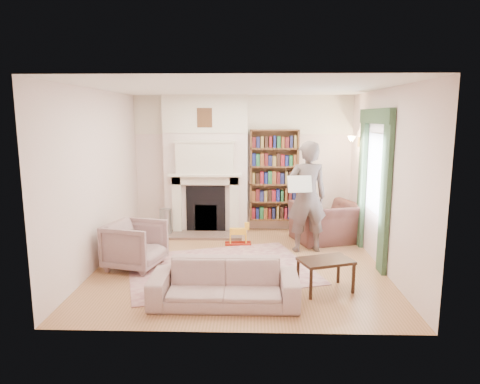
{
  "coord_description": "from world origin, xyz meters",
  "views": [
    {
      "loc": [
        0.21,
        -6.66,
        2.38
      ],
      "look_at": [
        0.0,
        0.25,
        1.15
      ],
      "focal_mm": 32.0,
      "sensor_mm": 36.0,
      "label": 1
    }
  ],
  "objects_px": {
    "armchair_reading": "(326,222)",
    "rocking_horse": "(238,234)",
    "coffee_table": "(325,275)",
    "man_reading": "(307,197)",
    "paraffin_heater": "(166,222)",
    "sofa": "(224,283)",
    "bookcase": "(274,175)",
    "armchair_left": "(135,245)"
  },
  "relations": [
    {
      "from": "paraffin_heater",
      "to": "rocking_horse",
      "type": "xyz_separation_m",
      "value": [
        1.48,
        -0.58,
        -0.06
      ]
    },
    {
      "from": "armchair_left",
      "to": "rocking_horse",
      "type": "distance_m",
      "value": 2.03
    },
    {
      "from": "bookcase",
      "to": "sofa",
      "type": "distance_m",
      "value": 3.82
    },
    {
      "from": "coffee_table",
      "to": "rocking_horse",
      "type": "distance_m",
      "value": 2.46
    },
    {
      "from": "armchair_left",
      "to": "coffee_table",
      "type": "height_order",
      "value": "armchair_left"
    },
    {
      "from": "sofa",
      "to": "man_reading",
      "type": "distance_m",
      "value": 2.69
    },
    {
      "from": "sofa",
      "to": "armchair_left",
      "type": "bearing_deg",
      "value": 139.04
    },
    {
      "from": "bookcase",
      "to": "armchair_left",
      "type": "distance_m",
      "value": 3.37
    },
    {
      "from": "rocking_horse",
      "to": "bookcase",
      "type": "bearing_deg",
      "value": 52.14
    },
    {
      "from": "rocking_horse",
      "to": "coffee_table",
      "type": "bearing_deg",
      "value": -62.95
    },
    {
      "from": "armchair_reading",
      "to": "armchair_left",
      "type": "xyz_separation_m",
      "value": [
        -3.25,
        -1.54,
        -0.0
      ]
    },
    {
      "from": "coffee_table",
      "to": "paraffin_heater",
      "type": "bearing_deg",
      "value": 116.14
    },
    {
      "from": "man_reading",
      "to": "coffee_table",
      "type": "xyz_separation_m",
      "value": [
        0.05,
        -1.78,
        -0.76
      ]
    },
    {
      "from": "bookcase",
      "to": "man_reading",
      "type": "xyz_separation_m",
      "value": [
        0.51,
        -1.39,
        -0.19
      ]
    },
    {
      "from": "sofa",
      "to": "coffee_table",
      "type": "xyz_separation_m",
      "value": [
        1.36,
        0.46,
        -0.05
      ]
    },
    {
      "from": "bookcase",
      "to": "paraffin_heater",
      "type": "height_order",
      "value": "bookcase"
    },
    {
      "from": "man_reading",
      "to": "paraffin_heater",
      "type": "height_order",
      "value": "man_reading"
    },
    {
      "from": "coffee_table",
      "to": "armchair_left",
      "type": "bearing_deg",
      "value": 144.09
    },
    {
      "from": "sofa",
      "to": "rocking_horse",
      "type": "bearing_deg",
      "value": 88.02
    },
    {
      "from": "bookcase",
      "to": "coffee_table",
      "type": "xyz_separation_m",
      "value": [
        0.56,
        -3.17,
        -0.95
      ]
    },
    {
      "from": "armchair_reading",
      "to": "sofa",
      "type": "height_order",
      "value": "armchair_reading"
    },
    {
      "from": "bookcase",
      "to": "coffee_table",
      "type": "bearing_deg",
      "value": -79.93
    },
    {
      "from": "bookcase",
      "to": "paraffin_heater",
      "type": "relative_size",
      "value": 3.36
    },
    {
      "from": "paraffin_heater",
      "to": "sofa",
      "type": "bearing_deg",
      "value": -66.16
    },
    {
      "from": "man_reading",
      "to": "coffee_table",
      "type": "bearing_deg",
      "value": 82.91
    },
    {
      "from": "bookcase",
      "to": "paraffin_heater",
      "type": "bearing_deg",
      "value": -167.62
    },
    {
      "from": "bookcase",
      "to": "rocking_horse",
      "type": "height_order",
      "value": "bookcase"
    },
    {
      "from": "sofa",
      "to": "paraffin_heater",
      "type": "relative_size",
      "value": 3.42
    },
    {
      "from": "sofa",
      "to": "paraffin_heater",
      "type": "xyz_separation_m",
      "value": [
        -1.39,
        3.15,
        0.0
      ]
    },
    {
      "from": "armchair_left",
      "to": "sofa",
      "type": "bearing_deg",
      "value": -116.61
    },
    {
      "from": "armchair_left",
      "to": "man_reading",
      "type": "bearing_deg",
      "value": -57.13
    },
    {
      "from": "armchair_reading",
      "to": "paraffin_heater",
      "type": "bearing_deg",
      "value": -23.37
    },
    {
      "from": "bookcase",
      "to": "armchair_left",
      "type": "xyz_separation_m",
      "value": [
        -2.3,
        -2.33,
        -0.8
      ]
    },
    {
      "from": "coffee_table",
      "to": "rocking_horse",
      "type": "xyz_separation_m",
      "value": [
        -1.27,
        2.1,
        -0.01
      ]
    },
    {
      "from": "armchair_reading",
      "to": "rocking_horse",
      "type": "distance_m",
      "value": 1.7
    },
    {
      "from": "bookcase",
      "to": "paraffin_heater",
      "type": "xyz_separation_m",
      "value": [
        -2.19,
        -0.48,
        -0.9
      ]
    },
    {
      "from": "man_reading",
      "to": "paraffin_heater",
      "type": "relative_size",
      "value": 3.57
    },
    {
      "from": "paraffin_heater",
      "to": "rocking_horse",
      "type": "distance_m",
      "value": 1.59
    },
    {
      "from": "coffee_table",
      "to": "man_reading",
      "type": "bearing_deg",
      "value": 72.23
    },
    {
      "from": "armchair_reading",
      "to": "paraffin_heater",
      "type": "relative_size",
      "value": 2.1
    },
    {
      "from": "paraffin_heater",
      "to": "bookcase",
      "type": "bearing_deg",
      "value": 12.38
    },
    {
      "from": "armchair_left",
      "to": "paraffin_heater",
      "type": "height_order",
      "value": "armchair_left"
    }
  ]
}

